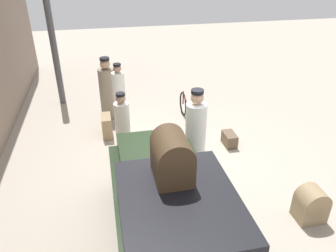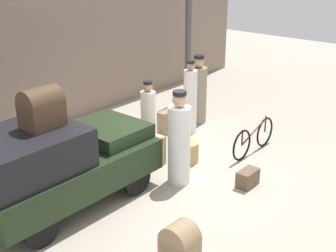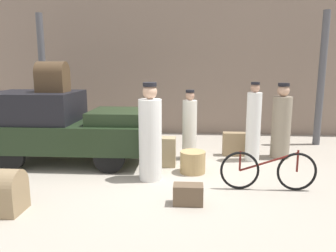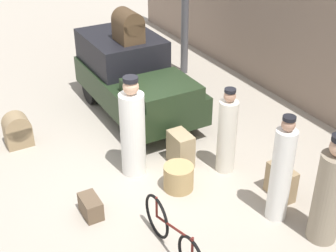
% 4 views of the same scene
% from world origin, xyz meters
% --- Properties ---
extents(ground_plane, '(30.00, 30.00, 0.00)m').
position_xyz_m(ground_plane, '(0.00, 0.00, 0.00)').
color(ground_plane, '#A89E8E').
extents(station_building_facade, '(16.00, 0.15, 4.50)m').
position_xyz_m(station_building_facade, '(0.00, 4.08, 2.25)').
color(station_building_facade, gray).
rests_on(station_building_facade, ground).
extents(canopy_pillar_right, '(0.19, 0.19, 3.58)m').
position_xyz_m(canopy_pillar_right, '(4.15, 2.77, 1.79)').
color(canopy_pillar_right, '#4C4C51').
rests_on(canopy_pillar_right, ground).
extents(truck, '(3.38, 1.61, 1.59)m').
position_xyz_m(truck, '(-2.20, 0.69, 0.86)').
color(truck, black).
rests_on(truck, ground).
extents(bicycle, '(1.67, 0.04, 0.73)m').
position_xyz_m(bicycle, '(2.03, -0.74, 0.35)').
color(bicycle, black).
rests_on(bicycle, ground).
extents(wicker_basket, '(0.52, 0.52, 0.45)m').
position_xyz_m(wicker_basket, '(0.71, 0.12, 0.22)').
color(wicker_basket, tan).
rests_on(wicker_basket, ground).
extents(porter_with_bicycle, '(0.44, 0.44, 1.77)m').
position_xyz_m(porter_with_bicycle, '(2.78, 1.37, 0.80)').
color(porter_with_bicycle, gray).
rests_on(porter_with_bicycle, ground).
extents(porter_lifting_near_truck, '(0.33, 0.33, 1.62)m').
position_xyz_m(porter_lifting_near_truck, '(0.64, 1.14, 0.74)').
color(porter_lifting_near_truck, silver).
rests_on(porter_lifting_near_truck, ground).
extents(porter_carrying_trunk, '(0.44, 0.44, 1.86)m').
position_xyz_m(porter_carrying_trunk, '(-0.10, -0.33, 0.85)').
color(porter_carrying_trunk, white).
rests_on(porter_carrying_trunk, ground).
extents(conductor_in_dark_uniform, '(0.33, 0.33, 1.80)m').
position_xyz_m(conductor_in_dark_uniform, '(2.09, 1.09, 0.84)').
color(conductor_in_dark_uniform, white).
rests_on(conductor_in_dark_uniform, ground).
extents(suitcase_small_leather, '(0.55, 0.24, 0.57)m').
position_xyz_m(suitcase_small_leather, '(1.72, 1.49, 0.28)').
color(suitcase_small_leather, '#937A56').
rests_on(suitcase_small_leather, ground).
extents(suitcase_tan_flat, '(0.47, 0.27, 0.32)m').
position_xyz_m(suitcase_tan_flat, '(0.63, -1.44, 0.16)').
color(suitcase_tan_flat, brown).
rests_on(suitcase_tan_flat, ground).
extents(trunk_wicker_pale, '(0.51, 0.32, 0.64)m').
position_xyz_m(trunk_wicker_pale, '(0.08, 0.53, 0.32)').
color(trunk_wicker_pale, '#9E8966').
rests_on(trunk_wicker_pale, ground).
extents(trunk_barrel_dark, '(0.40, 0.50, 0.67)m').
position_xyz_m(trunk_barrel_dark, '(-2.04, -1.91, 0.32)').
color(trunk_barrel_dark, '#937A56').
rests_on(trunk_barrel_dark, ground).
extents(trunk_on_truck_roof, '(0.63, 0.49, 0.66)m').
position_xyz_m(trunk_on_truck_roof, '(-2.37, 0.69, 1.91)').
color(trunk_on_truck_roof, '#4C3823').
rests_on(trunk_on_truck_roof, truck).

